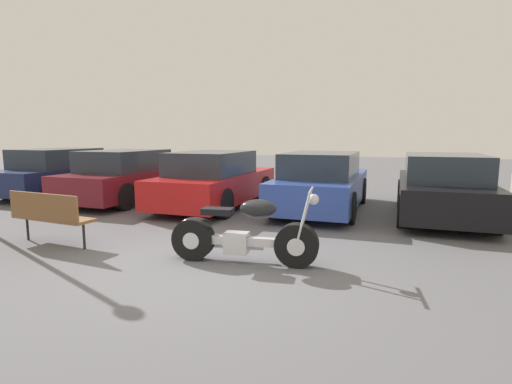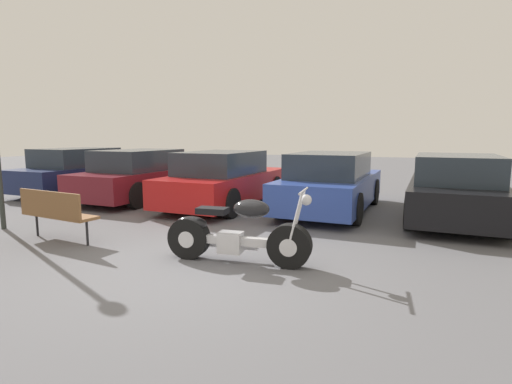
{
  "view_description": "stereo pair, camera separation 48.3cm",
  "coord_description": "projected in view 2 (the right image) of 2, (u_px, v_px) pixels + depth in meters",
  "views": [
    {
      "loc": [
        2.37,
        -4.75,
        1.82
      ],
      "look_at": [
        0.11,
        1.63,
        0.85
      ],
      "focal_mm": 28.0,
      "sensor_mm": 36.0,
      "label": 1
    },
    {
      "loc": [
        2.82,
        -4.58,
        1.82
      ],
      "look_at": [
        0.11,
        1.63,
        0.85
      ],
      "focal_mm": 28.0,
      "sensor_mm": 36.0,
      "label": 2
    }
  ],
  "objects": [
    {
      "name": "park_bench",
      "position": [
        55.0,
        210.0,
        6.79
      ],
      "size": [
        1.58,
        0.54,
        0.89
      ],
      "color": "brown",
      "rests_on": "ground_plane"
    },
    {
      "name": "parked_car_black",
      "position": [
        455.0,
        189.0,
        8.47
      ],
      "size": [
        1.84,
        4.37,
        1.41
      ],
      "color": "black",
      "rests_on": "ground_plane"
    },
    {
      "name": "parked_car_navy",
      "position": [
        82.0,
        171.0,
        12.64
      ],
      "size": [
        1.84,
        4.37,
        1.41
      ],
      "color": "#19234C",
      "rests_on": "ground_plane"
    },
    {
      "name": "parked_car_maroon",
      "position": [
        143.0,
        176.0,
        11.32
      ],
      "size": [
        1.84,
        4.37,
        1.41
      ],
      "color": "maroon",
      "rests_on": "ground_plane"
    },
    {
      "name": "parked_car_red",
      "position": [
        225.0,
        180.0,
        10.2
      ],
      "size": [
        1.84,
        4.37,
        1.41
      ],
      "color": "red",
      "rests_on": "ground_plane"
    },
    {
      "name": "motorcycle",
      "position": [
        236.0,
        234.0,
        5.69
      ],
      "size": [
        2.14,
        0.66,
        1.09
      ],
      "color": "black",
      "rests_on": "ground_plane"
    },
    {
      "name": "parked_car_blue",
      "position": [
        331.0,
        184.0,
        9.5
      ],
      "size": [
        1.84,
        4.37,
        1.41
      ],
      "color": "#2D479E",
      "rests_on": "ground_plane"
    },
    {
      "name": "ground_plane",
      "position": [
        202.0,
        267.0,
        5.53
      ],
      "size": [
        60.0,
        60.0,
        0.0
      ],
      "primitive_type": "plane",
      "color": "slate"
    }
  ]
}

